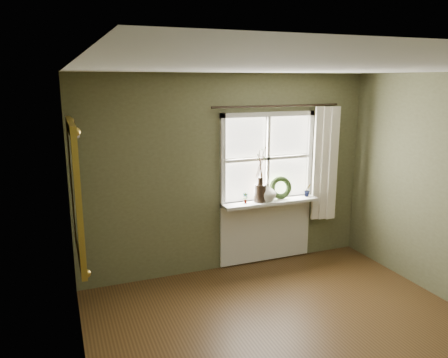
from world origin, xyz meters
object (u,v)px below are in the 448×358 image
dark_jug (260,193)px  gilt_mirror (75,191)px  wreath (281,190)px  cream_vase (267,192)px

dark_jug → gilt_mirror: size_ratio=0.18×
dark_jug → wreath: bearing=6.9°
cream_vase → wreath: 0.23m
cream_vase → gilt_mirror: bearing=-159.6°
cream_vase → gilt_mirror: gilt_mirror is taller
dark_jug → gilt_mirror: (-2.36, -0.92, 0.47)m
dark_jug → wreath: (0.33, 0.04, 0.00)m
cream_vase → wreath: bearing=10.2°
cream_vase → gilt_mirror: size_ratio=0.19×
wreath → gilt_mirror: 2.89m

